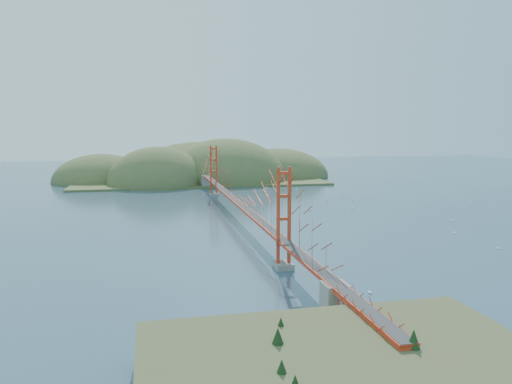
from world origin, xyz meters
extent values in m
plane|color=#314D63|center=(0.00, 0.00, 0.00)|extent=(320.00, 320.00, 0.00)
cube|color=gray|center=(0.00, -30.00, 0.35)|extent=(2.00, 2.40, 0.70)
cube|color=gray|center=(0.00, 30.00, 0.35)|extent=(2.00, 2.40, 0.70)
cube|color=#B42C14|center=(0.00, 0.00, 3.30)|extent=(1.40, 92.00, 0.16)
cube|color=#B42C14|center=(0.00, 0.00, 3.10)|extent=(1.33, 92.00, 0.24)
cube|color=#38383A|center=(0.00, 0.00, 3.40)|extent=(1.19, 92.00, 0.03)
cube|color=gray|center=(0.00, -46.00, 1.65)|extent=(2.00, 2.20, 3.30)
cube|color=gray|center=(0.00, 46.00, 1.65)|extent=(2.20, 2.60, 3.30)
cube|color=#B42C14|center=(0.00, -52.00, 3.30)|extent=(1.40, 12.00, 0.16)
cube|color=#B42C14|center=(0.00, -52.00, 3.05)|extent=(1.33, 12.00, 0.30)
cube|color=gray|center=(0.00, -56.00, 1.47)|extent=(0.50, 0.70, 2.95)
cube|color=gray|center=(0.00, -53.00, 1.47)|extent=(0.50, 0.70, 2.95)
cube|color=gray|center=(0.00, -50.00, 1.47)|extent=(0.50, 0.70, 2.95)
cube|color=gray|center=(0.00, -48.00, 1.47)|extent=(0.50, 0.70, 2.95)
cube|color=#59544C|center=(0.00, -48.50, 0.12)|extent=(9.00, 6.00, 0.24)
cube|color=maroon|center=(0.40, -47.80, 0.61)|extent=(3.70, 2.30, 0.75)
cube|color=gray|center=(0.40, -47.80, 1.04)|extent=(3.70, 2.30, 0.10)
cylinder|color=white|center=(0.40, -47.80, 1.49)|extent=(0.03, 0.03, 1.00)
cube|color=#49532F|center=(-4.00, -51.00, 0.90)|extent=(24.00, 3.00, 1.80)
cone|color=black|center=(-1.10, -58.31, 3.41)|extent=(0.58, 0.58, 0.82)
cone|color=black|center=(-12.65, -57.59, 3.60)|extent=(0.84, 0.84, 1.21)
cone|color=black|center=(-2.67, -60.68, 3.63)|extent=(0.88, 0.88, 1.25)
cone|color=black|center=(-10.56, -58.03, 3.62)|extent=(0.86, 0.86, 1.24)
cone|color=black|center=(-5.87, -53.87, 3.41)|extent=(0.57, 0.57, 0.81)
cone|color=black|center=(-12.42, -56.65, 3.45)|extent=(0.64, 0.64, 0.91)
cube|color=brown|center=(0.00, 64.00, 0.25)|extent=(70.00, 40.00, 0.60)
ellipsoid|color=brown|center=(-12.00, 56.00, 0.00)|extent=(28.00, 28.00, 21.00)
ellipsoid|color=brown|center=(8.00, 62.00, 0.00)|extent=(36.00, 36.00, 25.00)
ellipsoid|color=brown|center=(26.00, 70.00, 0.00)|extent=(32.00, 32.00, 18.00)
ellipsoid|color=brown|center=(-28.00, 68.00, 0.00)|extent=(28.00, 28.00, 16.00)
ellipsoid|color=brown|center=(2.00, 78.00, 0.00)|extent=(44.00, 44.00, 22.00)
cube|color=white|center=(30.41, -27.33, 0.06)|extent=(0.55, 0.49, 0.10)
cylinder|color=white|center=(30.41, -27.33, 0.36)|extent=(0.02, 0.02, 0.61)
cube|color=white|center=(30.44, -17.52, 0.06)|extent=(0.32, 0.59, 0.10)
cylinder|color=white|center=(30.44, -17.52, 0.37)|extent=(0.02, 0.02, 0.61)
cube|color=white|center=(35.97, -8.60, 0.07)|extent=(0.20, 0.60, 0.11)
cylinder|color=white|center=(35.97, -8.60, 0.39)|extent=(0.02, 0.02, 0.65)
cube|color=white|center=(23.96, 19.59, 0.06)|extent=(0.57, 0.54, 0.11)
cylinder|color=white|center=(23.96, 19.59, 0.39)|extent=(0.02, 0.02, 0.65)
cube|color=white|center=(34.12, 19.13, 0.05)|extent=(0.50, 0.26, 0.09)
cylinder|color=white|center=(34.12, 19.13, 0.31)|extent=(0.01, 0.01, 0.52)
cube|color=white|center=(24.60, 7.63, 0.06)|extent=(0.31, 0.59, 0.10)
cylinder|color=white|center=(24.60, 7.63, 0.37)|extent=(0.02, 0.02, 0.61)
cube|color=white|center=(28.76, 22.69, 0.06)|extent=(0.57, 0.28, 0.10)
cylinder|color=white|center=(28.76, 22.69, 0.36)|extent=(0.02, 0.02, 0.59)
cube|color=white|center=(40.36, -10.13, 0.05)|extent=(0.48, 0.39, 0.09)
cylinder|color=white|center=(40.36, -10.13, 0.31)|extent=(0.01, 0.01, 0.52)
cube|color=white|center=(50.65, 6.67, 0.06)|extent=(0.24, 0.53, 0.09)
cylinder|color=white|center=(50.65, 6.67, 0.33)|extent=(0.01, 0.01, 0.56)
cube|color=white|center=(23.23, 18.04, 0.06)|extent=(0.55, 0.19, 0.10)
cylinder|color=white|center=(23.23, 18.04, 0.36)|extent=(0.02, 0.02, 0.60)
cube|color=white|center=(15.50, 42.00, 0.06)|extent=(0.60, 0.25, 0.11)
cylinder|color=white|center=(15.50, 42.00, 0.39)|extent=(0.02, 0.02, 0.64)
cube|color=white|center=(30.00, 16.83, 0.07)|extent=(0.47, 0.65, 0.11)
cylinder|color=white|center=(30.00, 16.83, 0.41)|extent=(0.02, 0.02, 0.69)
cube|color=white|center=(29.11, 35.21, 0.05)|extent=(0.42, 0.51, 0.09)
cylinder|color=white|center=(29.11, 35.21, 0.33)|extent=(0.01, 0.01, 0.55)
cube|color=white|center=(29.04, 17.39, 0.07)|extent=(0.63, 0.33, 0.11)
cylinder|color=white|center=(29.04, 17.39, 0.39)|extent=(0.02, 0.02, 0.65)
cube|color=white|center=(6.00, -40.00, 0.06)|extent=(0.20, 0.57, 0.10)
cylinder|color=white|center=(6.00, -40.00, 0.37)|extent=(0.02, 0.02, 0.62)
cube|color=white|center=(27.39, 4.41, 0.06)|extent=(0.25, 0.58, 0.10)
cylinder|color=white|center=(27.39, 4.41, 0.37)|extent=(0.02, 0.02, 0.62)
cube|color=white|center=(15.58, 6.81, 0.06)|extent=(0.62, 0.42, 0.11)
cylinder|color=white|center=(15.58, 6.81, 0.39)|extent=(0.02, 0.02, 0.65)
cube|color=white|center=(22.30, 37.79, 0.05)|extent=(0.44, 0.50, 0.09)
cylinder|color=white|center=(22.30, 37.79, 0.33)|extent=(0.01, 0.01, 0.55)
camera|label=1|loc=(-14.99, -83.53, 16.32)|focal=35.00mm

